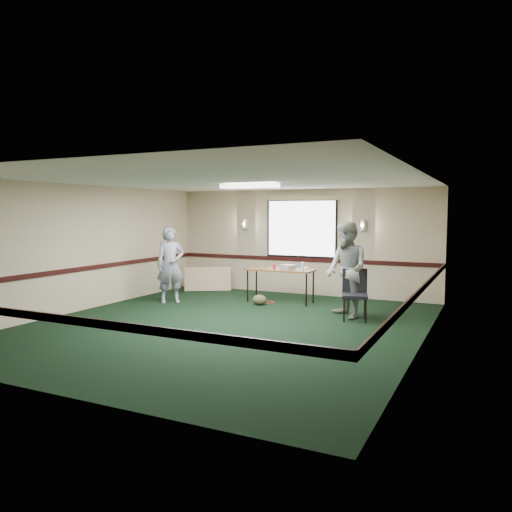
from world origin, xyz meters
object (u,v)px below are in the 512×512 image
at_px(folding_table, 280,271).
at_px(person_left, 170,265).
at_px(person_right, 347,270).
at_px(projector, 288,267).
at_px(conference_chair, 355,290).

bearing_deg(folding_table, person_left, -155.37).
height_order(person_left, person_right, person_right).
relative_size(projector, person_left, 0.17).
distance_m(person_left, person_right, 4.17).
height_order(conference_chair, person_left, person_left).
distance_m(projector, person_left, 2.74).
relative_size(person_left, person_right, 0.91).
distance_m(conference_chair, person_right, 0.45).
height_order(folding_table, conference_chair, conference_chair).
bearing_deg(projector, person_left, -132.80).
xyz_separation_m(projector, person_right, (1.68, -1.03, 0.13)).
distance_m(folding_table, person_right, 2.11).
height_order(projector, person_left, person_left).
relative_size(projector, conference_chair, 0.30).
relative_size(projector, person_right, 0.16).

